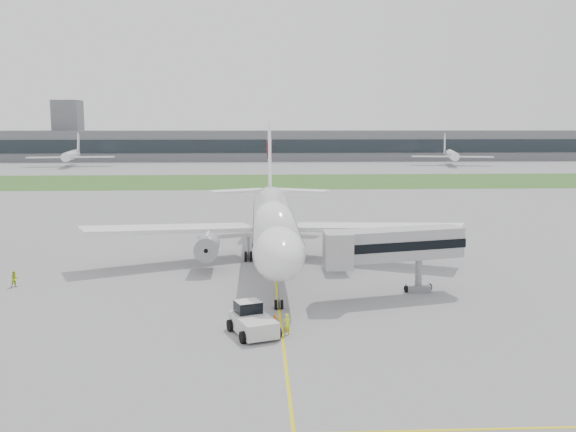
{
  "coord_description": "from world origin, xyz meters",
  "views": [
    {
      "loc": [
        -2.01,
        -74.64,
        17.78
      ],
      "look_at": [
        1.71,
        2.0,
        6.55
      ],
      "focal_mm": 40.0,
      "sensor_mm": 36.0,
      "label": 1
    }
  ],
  "objects_px": {
    "airliner": "(273,220)",
    "ground_crew_near": "(287,324)",
    "pushback_tug": "(252,320)",
    "jet_bridge": "(387,246)"
  },
  "relations": [
    {
      "from": "pushback_tug",
      "to": "jet_bridge",
      "type": "distance_m",
      "value": 18.24
    },
    {
      "from": "jet_bridge",
      "to": "airliner",
      "type": "bearing_deg",
      "value": 111.14
    },
    {
      "from": "ground_crew_near",
      "to": "pushback_tug",
      "type": "bearing_deg",
      "value": -37.71
    },
    {
      "from": "pushback_tug",
      "to": "ground_crew_near",
      "type": "distance_m",
      "value": 2.98
    },
    {
      "from": "airliner",
      "to": "jet_bridge",
      "type": "bearing_deg",
      "value": -54.38
    },
    {
      "from": "airliner",
      "to": "ground_crew_near",
      "type": "distance_m",
      "value": 27.85
    },
    {
      "from": "pushback_tug",
      "to": "airliner",
      "type": "bearing_deg",
      "value": 64.46
    },
    {
      "from": "airliner",
      "to": "pushback_tug",
      "type": "relative_size",
      "value": 9.46
    },
    {
      "from": "pushback_tug",
      "to": "jet_bridge",
      "type": "height_order",
      "value": "jet_bridge"
    },
    {
      "from": "airliner",
      "to": "jet_bridge",
      "type": "xyz_separation_m",
      "value": [
        11.26,
        -15.72,
        -0.38
      ]
    }
  ]
}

